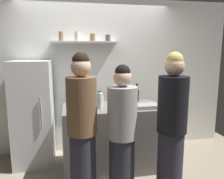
# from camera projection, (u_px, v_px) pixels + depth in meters

# --- Properties ---
(back_wall_assembly) EXTENTS (4.80, 0.32, 2.60)m
(back_wall_assembly) POSITION_uv_depth(u_px,v_px,m) (95.00, 76.00, 3.83)
(back_wall_assembly) COLOR white
(back_wall_assembly) RESTS_ON ground
(refrigerator) EXTENTS (0.57, 0.63, 1.59)m
(refrigerator) POSITION_uv_depth(u_px,v_px,m) (33.00, 113.00, 3.35)
(refrigerator) COLOR silver
(refrigerator) RESTS_ON ground
(counter) EXTENTS (1.41, 0.71, 0.94)m
(counter) POSITION_uv_depth(u_px,v_px,m) (112.00, 137.00, 3.27)
(counter) COLOR #66605B
(counter) RESTS_ON ground
(baking_pan) EXTENTS (0.34, 0.24, 0.05)m
(baking_pan) POSITION_uv_depth(u_px,v_px,m) (147.00, 106.00, 3.11)
(baking_pan) COLOR gray
(baking_pan) RESTS_ON counter
(utensil_holder) EXTENTS (0.10, 0.10, 0.22)m
(utensil_holder) POSITION_uv_depth(u_px,v_px,m) (101.00, 99.00, 3.38)
(utensil_holder) COLOR #B2B2B7
(utensil_holder) RESTS_ON counter
(wine_bottle_pale_glass) EXTENTS (0.08, 0.08, 0.30)m
(wine_bottle_pale_glass) POSITION_uv_depth(u_px,v_px,m) (126.00, 100.00, 3.08)
(wine_bottle_pale_glass) COLOR #B2BFB2
(wine_bottle_pale_glass) RESTS_ON counter
(wine_bottle_amber_glass) EXTENTS (0.07, 0.07, 0.29)m
(wine_bottle_amber_glass) POSITION_uv_depth(u_px,v_px,m) (137.00, 95.00, 3.50)
(wine_bottle_amber_glass) COLOR #472814
(wine_bottle_amber_glass) RESTS_ON counter
(wine_bottle_dark_glass) EXTENTS (0.07, 0.07, 0.31)m
(wine_bottle_dark_glass) POSITION_uv_depth(u_px,v_px,m) (87.00, 102.00, 2.99)
(wine_bottle_dark_glass) COLOR black
(wine_bottle_dark_glass) RESTS_ON counter
(water_bottle_plastic) EXTENTS (0.09, 0.09, 0.26)m
(water_bottle_plastic) POSITION_uv_depth(u_px,v_px,m) (100.00, 100.00, 3.06)
(water_bottle_plastic) COLOR silver
(water_bottle_plastic) RESTS_ON counter
(person_brown_jacket) EXTENTS (0.34, 0.34, 1.72)m
(person_brown_jacket) POSITION_uv_depth(u_px,v_px,m) (82.00, 129.00, 2.49)
(person_brown_jacket) COLOR #262633
(person_brown_jacket) RESTS_ON ground
(person_grey_hoodie) EXTENTS (0.34, 0.34, 1.59)m
(person_grey_hoodie) POSITION_uv_depth(u_px,v_px,m) (122.00, 135.00, 2.53)
(person_grey_hoodie) COLOR #262633
(person_grey_hoodie) RESTS_ON ground
(person_blonde) EXTENTS (0.34, 0.34, 1.72)m
(person_blonde) POSITION_uv_depth(u_px,v_px,m) (172.00, 128.00, 2.54)
(person_blonde) COLOR #262633
(person_blonde) RESTS_ON ground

